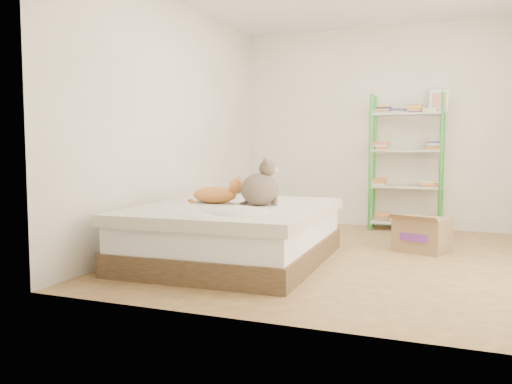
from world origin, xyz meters
The scene contains 7 objects.
room centered at (0.00, 0.00, 1.30)m, with size 3.81×4.21×2.61m.
bed centered at (-0.96, -0.57, 0.26)m, with size 1.70×2.09×0.52m.
orange_cat centered at (-1.20, -0.47, 0.62)m, with size 0.50×0.27×0.20m, color #DE8E3F, non-canonical shape.
grey_cat centered at (-0.74, -0.49, 0.73)m, with size 0.31×0.37×0.43m, color #6F5F4D, non-canonical shape.
shelf_unit centered at (0.31, 1.88, 0.88)m, with size 0.91×0.36×1.74m.
cardboard_box centered at (0.62, 0.56, 0.17)m, with size 0.59×0.60×0.40m.
white_bin centered at (-1.62, 1.85, 0.18)m, with size 0.38×0.36×0.36m.
Camera 1 is at (1.06, -5.08, 1.07)m, focal length 38.00 mm.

